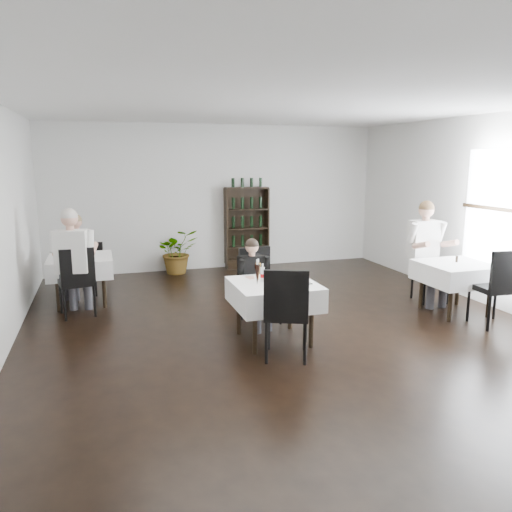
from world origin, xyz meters
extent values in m
plane|color=black|center=(0.00, 0.00, 0.00)|extent=(9.00, 9.00, 0.00)
plane|color=white|center=(0.00, 0.00, 3.00)|extent=(9.00, 9.00, 0.00)
plane|color=silver|center=(0.00, 4.50, 1.50)|extent=(7.00, 0.00, 7.00)
cube|color=black|center=(3.46, 0.00, 0.63)|extent=(0.05, 2.30, 0.06)
cube|color=black|center=(0.60, 4.32, 0.10)|extent=(0.90, 0.28, 0.20)
cylinder|color=black|center=(-0.67, -0.36, 0.35)|extent=(0.06, 0.06, 0.71)
cylinder|color=black|center=(-0.67, 0.36, 0.35)|extent=(0.06, 0.06, 0.71)
cylinder|color=black|center=(0.07, -0.36, 0.35)|extent=(0.06, 0.06, 0.71)
cylinder|color=black|center=(0.07, 0.36, 0.35)|extent=(0.06, 0.06, 0.71)
cube|color=black|center=(-0.30, 0.00, 0.73)|extent=(0.85, 0.85, 0.04)
cube|color=white|center=(-0.30, 0.00, 0.62)|extent=(1.03, 1.03, 0.30)
cylinder|color=black|center=(-3.04, 2.16, 0.35)|extent=(0.06, 0.06, 0.71)
cylinder|color=black|center=(-3.04, 2.84, 0.35)|extent=(0.06, 0.06, 0.71)
cylinder|color=black|center=(-2.36, 2.16, 0.35)|extent=(0.06, 0.06, 0.71)
cylinder|color=black|center=(-2.36, 2.84, 0.35)|extent=(0.06, 0.06, 0.71)
cube|color=black|center=(-2.70, 2.50, 0.73)|extent=(0.80, 0.80, 0.04)
cube|color=white|center=(-2.70, 2.50, 0.62)|extent=(0.98, 0.98, 0.30)
cylinder|color=black|center=(2.36, -0.04, 0.35)|extent=(0.06, 0.06, 0.71)
cylinder|color=black|center=(2.36, 0.64, 0.35)|extent=(0.06, 0.06, 0.71)
cylinder|color=black|center=(3.04, -0.04, 0.35)|extent=(0.06, 0.06, 0.71)
cylinder|color=black|center=(3.04, 0.64, 0.35)|extent=(0.06, 0.06, 0.71)
cube|color=black|center=(2.70, 0.30, 0.73)|extent=(0.80, 0.80, 0.04)
cube|color=white|center=(2.70, 0.30, 0.62)|extent=(0.98, 0.98, 0.30)
imported|color=#275B1F|center=(-0.90, 4.20, 0.45)|extent=(0.92, 0.83, 0.91)
cylinder|color=black|center=(-0.41, 0.52, 0.24)|extent=(0.04, 0.04, 0.48)
cylinder|color=black|center=(-0.46, 0.94, 0.24)|extent=(0.04, 0.04, 0.48)
cylinder|color=black|center=(0.01, 0.58, 0.24)|extent=(0.04, 0.04, 0.48)
cylinder|color=black|center=(-0.05, 0.99, 0.24)|extent=(0.04, 0.04, 0.48)
cube|color=black|center=(-0.23, 0.76, 0.51)|extent=(0.54, 0.54, 0.07)
cube|color=black|center=(-0.26, 0.97, 0.80)|extent=(0.48, 0.12, 0.52)
cylinder|color=black|center=(-0.05, -0.44, 0.25)|extent=(0.04, 0.04, 0.50)
cylinder|color=black|center=(-0.22, -0.84, 0.25)|extent=(0.04, 0.04, 0.50)
cylinder|color=black|center=(-0.46, -0.27, 0.25)|extent=(0.04, 0.04, 0.50)
cylinder|color=black|center=(-0.62, -0.68, 0.25)|extent=(0.04, 0.04, 0.50)
cube|color=black|center=(-0.34, -0.56, 0.54)|extent=(0.66, 0.66, 0.08)
cube|color=black|center=(-0.43, -0.77, 0.83)|extent=(0.49, 0.24, 0.55)
cylinder|color=black|center=(-2.82, 2.99, 0.20)|extent=(0.03, 0.03, 0.40)
cylinder|color=black|center=(-2.71, 3.32, 0.20)|extent=(0.03, 0.03, 0.40)
cylinder|color=black|center=(-2.49, 2.87, 0.20)|extent=(0.03, 0.03, 0.40)
cylinder|color=black|center=(-2.38, 3.20, 0.20)|extent=(0.03, 0.03, 0.40)
cube|color=black|center=(-2.60, 3.09, 0.43)|extent=(0.51, 0.51, 0.06)
cube|color=black|center=(-2.54, 3.27, 0.66)|extent=(0.39, 0.17, 0.44)
cylinder|color=black|center=(-2.58, 2.12, 0.24)|extent=(0.04, 0.04, 0.48)
cylinder|color=black|center=(-2.50, 1.71, 0.24)|extent=(0.04, 0.04, 0.48)
cylinder|color=black|center=(-2.99, 2.03, 0.24)|extent=(0.04, 0.04, 0.48)
cylinder|color=black|center=(-2.91, 1.63, 0.24)|extent=(0.04, 0.04, 0.48)
cube|color=black|center=(-2.75, 1.87, 0.51)|extent=(0.56, 0.56, 0.07)
cube|color=black|center=(-2.70, 1.66, 0.79)|extent=(0.48, 0.15, 0.52)
cylinder|color=black|center=(2.51, 0.77, 0.23)|extent=(0.04, 0.04, 0.47)
cylinder|color=black|center=(2.56, 1.17, 0.23)|extent=(0.04, 0.04, 0.47)
cylinder|color=black|center=(2.91, 0.72, 0.23)|extent=(0.04, 0.04, 0.47)
cylinder|color=black|center=(2.97, 1.12, 0.23)|extent=(0.04, 0.04, 0.47)
cube|color=black|center=(2.74, 0.94, 0.50)|extent=(0.52, 0.52, 0.07)
cube|color=black|center=(2.77, 1.16, 0.77)|extent=(0.47, 0.11, 0.51)
cylinder|color=black|center=(3.07, -0.13, 0.25)|extent=(0.04, 0.04, 0.50)
cylinder|color=black|center=(2.63, -0.10, 0.25)|extent=(0.04, 0.04, 0.50)
cylinder|color=black|center=(2.60, -0.54, 0.25)|extent=(0.04, 0.04, 0.50)
cube|color=black|center=(2.83, -0.33, 0.54)|extent=(0.54, 0.54, 0.08)
cube|color=black|center=(2.82, -0.56, 0.83)|extent=(0.51, 0.09, 0.55)
cube|color=#3B3B42|center=(-0.45, 0.47, 0.48)|extent=(0.20, 0.38, 0.12)
cylinder|color=#3B3B42|center=(-0.41, 0.32, 0.21)|extent=(0.09, 0.09, 0.42)
cube|color=#3B3B42|center=(-0.28, 0.51, 0.48)|extent=(0.20, 0.38, 0.12)
cylinder|color=#3B3B42|center=(-0.25, 0.36, 0.21)|extent=(0.09, 0.09, 0.42)
cube|color=black|center=(-0.40, 0.65, 0.77)|extent=(0.38, 0.27, 0.47)
cylinder|color=tan|center=(-0.54, 0.37, 0.75)|extent=(0.13, 0.28, 0.13)
cylinder|color=tan|center=(-0.16, 0.47, 0.75)|extent=(0.13, 0.28, 0.13)
sphere|color=tan|center=(-0.40, 0.63, 1.13)|extent=(0.18, 0.18, 0.18)
sphere|color=black|center=(-0.40, 0.63, 1.15)|extent=(0.18, 0.18, 0.18)
cube|color=#3B3B42|center=(-2.91, 2.94, 0.54)|extent=(0.29, 0.42, 0.14)
cylinder|color=#3B3B42|center=(-2.98, 2.78, 0.24)|extent=(0.11, 0.11, 0.47)
cube|color=#3B3B42|center=(-2.73, 2.86, 0.54)|extent=(0.29, 0.42, 0.14)
cylinder|color=#3B3B42|center=(-2.81, 2.70, 0.24)|extent=(0.11, 0.11, 0.47)
cube|color=beige|center=(-2.74, 3.07, 0.86)|extent=(0.44, 0.36, 0.53)
cylinder|color=tan|center=(-3.06, 2.92, 0.84)|extent=(0.20, 0.30, 0.15)
cylinder|color=tan|center=(-2.65, 2.74, 0.84)|extent=(0.20, 0.30, 0.15)
sphere|color=tan|center=(-2.75, 3.05, 1.27)|extent=(0.20, 0.20, 0.20)
sphere|color=olive|center=(-2.75, 3.05, 1.29)|extent=(0.20, 0.20, 0.20)
cube|color=#3B3B42|center=(-2.63, 1.94, 0.63)|extent=(0.23, 0.49, 0.16)
cylinder|color=#3B3B42|center=(-2.60, 2.14, 0.27)|extent=(0.12, 0.12, 0.55)
cube|color=#3B3B42|center=(-2.86, 1.97, 0.63)|extent=(0.23, 0.49, 0.16)
cylinder|color=#3B3B42|center=(-2.82, 2.17, 0.27)|extent=(0.12, 0.12, 0.55)
cube|color=silver|center=(-2.78, 1.74, 1.00)|extent=(0.48, 0.31, 0.62)
cylinder|color=tan|center=(-2.48, 2.00, 0.97)|extent=(0.14, 0.36, 0.17)
cylinder|color=tan|center=(-2.99, 2.08, 0.97)|extent=(0.14, 0.36, 0.17)
sphere|color=tan|center=(-2.77, 1.77, 1.47)|extent=(0.24, 0.24, 0.24)
sphere|color=beige|center=(-2.77, 1.77, 1.50)|extent=(0.24, 0.24, 0.24)
cube|color=#3B3B42|center=(2.49, 0.79, 0.64)|extent=(0.16, 0.48, 0.16)
cylinder|color=#3B3B42|center=(2.49, 0.58, 0.28)|extent=(0.13, 0.13, 0.56)
cube|color=#3B3B42|center=(2.72, 0.79, 0.64)|extent=(0.16, 0.48, 0.16)
cylinder|color=#3B3B42|center=(2.72, 0.58, 0.28)|extent=(0.13, 0.13, 0.56)
cube|color=silver|center=(2.61, 1.01, 1.02)|extent=(0.46, 0.25, 0.63)
cylinder|color=tan|center=(2.35, 0.70, 1.00)|extent=(0.09, 0.36, 0.18)
cylinder|color=tan|center=(2.87, 0.70, 1.00)|extent=(0.09, 0.36, 0.18)
sphere|color=tan|center=(2.61, 0.98, 1.50)|extent=(0.24, 0.24, 0.24)
sphere|color=brown|center=(2.61, 0.98, 1.53)|extent=(0.24, 0.24, 0.24)
cube|color=white|center=(-0.22, 0.22, 0.78)|extent=(0.28, 0.28, 0.02)
cube|color=brown|center=(-0.26, 0.19, 0.80)|extent=(0.12, 0.11, 0.03)
sphere|color=#397920|center=(-0.16, 0.26, 0.82)|extent=(0.06, 0.06, 0.06)
cube|color=#9C6F46|center=(-0.20, 0.15, 0.80)|extent=(0.11, 0.10, 0.02)
cube|color=white|center=(-0.31, -0.26, 0.78)|extent=(0.30, 0.30, 0.02)
cube|color=brown|center=(-0.34, -0.28, 0.80)|extent=(0.11, 0.09, 0.02)
sphere|color=#397920|center=(-0.25, -0.22, 0.82)|extent=(0.06, 0.06, 0.06)
cube|color=#9C6F46|center=(-0.29, -0.31, 0.80)|extent=(0.11, 0.11, 0.02)
cone|color=black|center=(-0.54, -0.05, 0.90)|extent=(0.08, 0.08, 0.26)
cylinder|color=silver|center=(-0.54, -0.05, 1.06)|extent=(0.02, 0.02, 0.06)
cone|color=gold|center=(-0.46, 0.16, 0.88)|extent=(0.07, 0.07, 0.23)
cylinder|color=silver|center=(-0.46, 0.16, 1.03)|extent=(0.02, 0.02, 0.06)
cylinder|color=silver|center=(-0.43, 0.08, 0.86)|extent=(0.06, 0.06, 0.19)
cylinder|color=#AC090F|center=(-0.43, 0.08, 0.85)|extent=(0.06, 0.06, 0.05)
cylinder|color=silver|center=(-0.43, 0.08, 0.98)|extent=(0.02, 0.02, 0.05)
cube|color=black|center=(0.03, -0.19, 0.77)|extent=(0.22, 0.20, 0.01)
cylinder|color=silver|center=(0.01, -0.19, 0.78)|extent=(0.09, 0.18, 0.01)
cylinder|color=silver|center=(0.05, -0.19, 0.78)|extent=(0.10, 0.18, 0.01)
cylinder|color=black|center=(2.76, 0.37, 0.82)|extent=(0.05, 0.05, 0.09)
camera|label=1|loc=(-2.33, -5.77, 2.32)|focal=35.00mm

